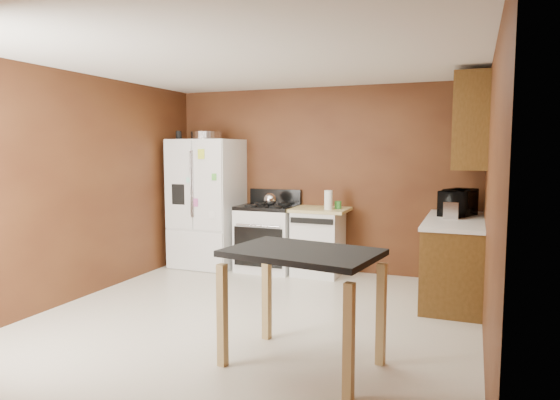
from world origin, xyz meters
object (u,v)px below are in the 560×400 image
Objects in this scene: paper_towel at (328,200)px; island at (302,269)px; pen_cup at (179,135)px; gas_range at (268,237)px; roasting_pan at (206,136)px; refrigerator at (207,203)px; toaster at (452,210)px; kettle at (270,200)px; microwave at (458,204)px; dishwasher at (318,241)px; green_canister at (338,205)px.

paper_towel reaches higher than island.
pen_cup reaches higher than gas_range.
refrigerator is at bearing -87.03° from roasting_pan.
gas_range is (0.91, 0.06, -0.44)m from refrigerator.
toaster reaches higher than island.
kettle is 0.10× the size of refrigerator.
toaster is 2.49m from gas_range.
microwave is (0.05, 0.24, 0.04)m from toaster.
kettle is 0.20× the size of dishwasher.
pen_cup is 0.13× the size of dishwasher.
roasting_pan is at bearing 17.69° from pen_cup.
refrigerator is 1.69m from dishwasher.
microwave is at bearing -2.12° from roasting_pan.
toaster is at bearing -6.24° from roasting_pan.
pen_cup reaches higher than microwave.
roasting_pan reaches higher than refrigerator.
pen_cup reaches higher than dishwasher.
paper_towel is 0.28× the size of dishwasher.
toaster is at bearing -12.15° from paper_towel.
green_canister is 0.11× the size of dishwasher.
paper_towel is 0.22× the size of gas_range.
island is at bearing -108.91° from toaster.
roasting_pan is 4.43× the size of green_canister.
pen_cup is 2.33m from paper_towel.
pen_cup is 1.61m from kettle.
pen_cup reaches higher than kettle.
roasting_pan reaches higher than gas_range.
microwave reaches higher than gas_range.
paper_towel is 0.20× the size of island.
pen_cup is (-0.37, -0.12, 0.00)m from roasting_pan.
roasting_pan is at bearing -177.43° from dishwasher.
kettle is (0.97, -0.02, -0.87)m from roasting_pan.
dishwasher is at bearing 146.29° from paper_towel.
kettle is 0.70× the size of paper_towel.
refrigerator is at bearing 178.00° from toaster.
microwave is (1.57, -0.09, 0.02)m from paper_towel.
gas_range is 1.24× the size of dishwasher.
roasting_pan reaches higher than island.
toaster is (1.52, -0.33, -0.02)m from paper_towel.
toaster is at bearing -8.36° from kettle.
roasting_pan reaches higher than green_canister.
kettle is at bearing -1.08° from roasting_pan.
roasting_pan is 0.39× the size of gas_range.
toaster is 0.52× the size of microwave.
green_canister is at bearing 104.56° from microwave.
microwave reaches higher than kettle.
island is at bearing -75.63° from dishwasher.
kettle is at bearing 4.29° from pen_cup.
refrigerator is 3.54m from island.
island is (-1.03, -2.55, -0.28)m from microwave.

